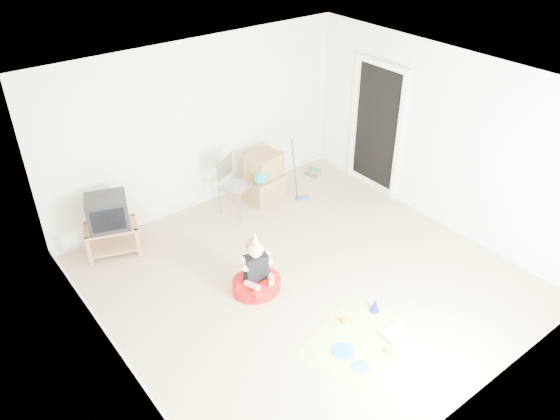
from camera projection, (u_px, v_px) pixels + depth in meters
ground at (305, 278)px, 7.18m from camera, size 5.00×5.00×0.00m
doorway_recess at (377, 129)px, 8.71m from camera, size 0.02×0.90×2.05m
tv_stand at (112, 237)px, 7.52m from camera, size 0.81×0.65×0.44m
crt_tv at (107, 212)px, 7.30m from camera, size 0.65×0.60×0.46m
folding_chair at (236, 186)px, 8.32m from camera, size 0.55×0.54×0.93m
cardboard_boxes at (263, 178)px, 8.72m from camera, size 0.67×0.56×0.77m
floor_mop at (302, 185)px, 8.74m from camera, size 0.25×0.32×0.97m
book_pile at (313, 172)px, 9.56m from camera, size 0.25×0.28×0.11m
seated_woman at (256, 278)px, 6.86m from camera, size 0.74×0.74×0.91m
party_mat at (355, 340)px, 6.24m from camera, size 1.45×1.24×0.01m
birthday_cake at (395, 334)px, 6.27m from camera, size 0.30×0.24×0.14m
blue_plate_near at (343, 351)px, 6.08m from camera, size 0.28×0.28×0.01m
blue_plate_far at (361, 367)px, 5.89m from camera, size 0.24×0.24×0.01m
orange_cup_near at (345, 320)px, 6.45m from camera, size 0.08×0.08×0.08m
orange_cup_far at (388, 350)px, 6.05m from camera, size 0.08×0.08×0.08m
blue_party_hat at (375, 305)px, 6.60m from camera, size 0.16×0.16×0.18m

